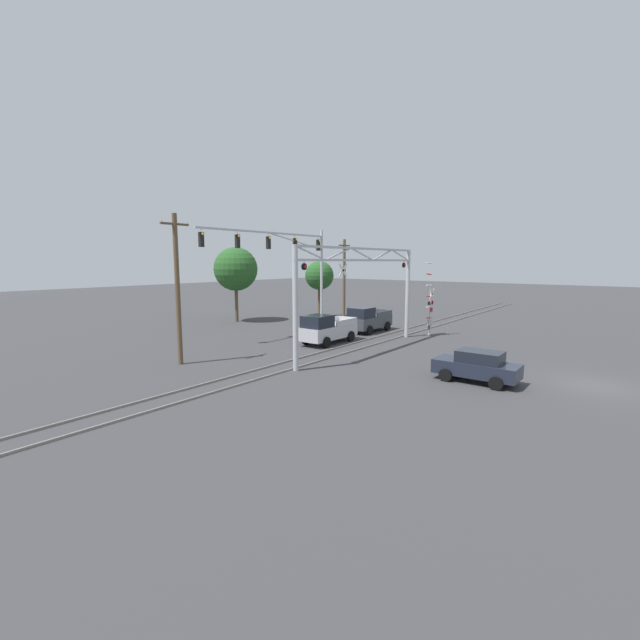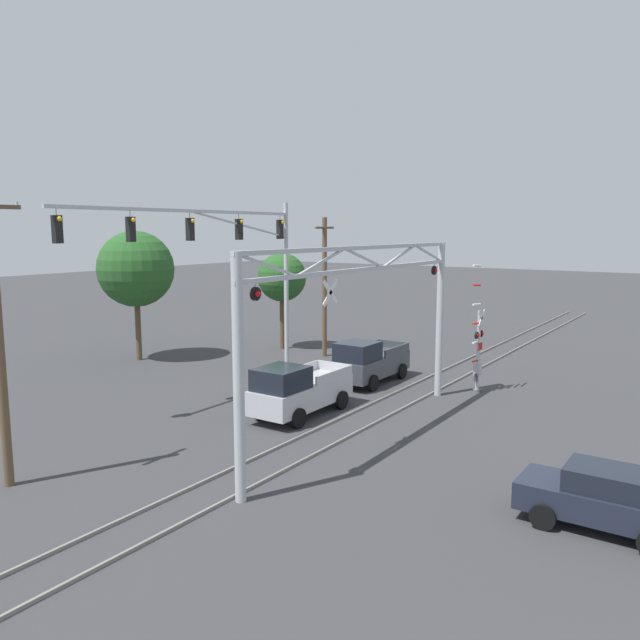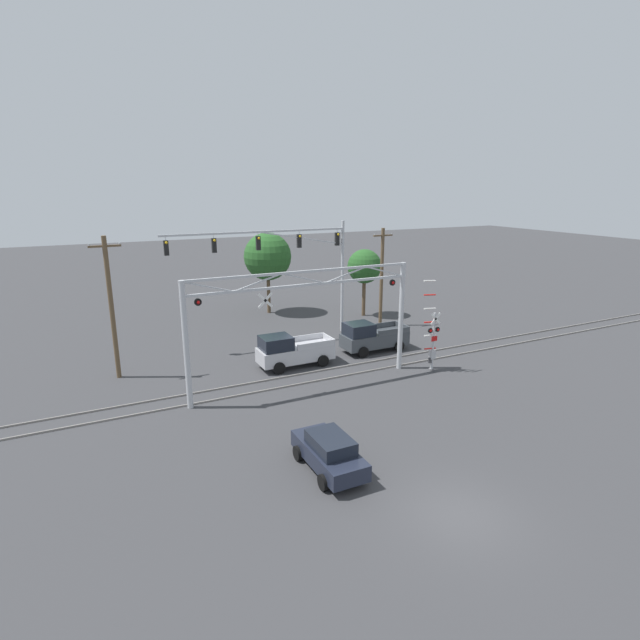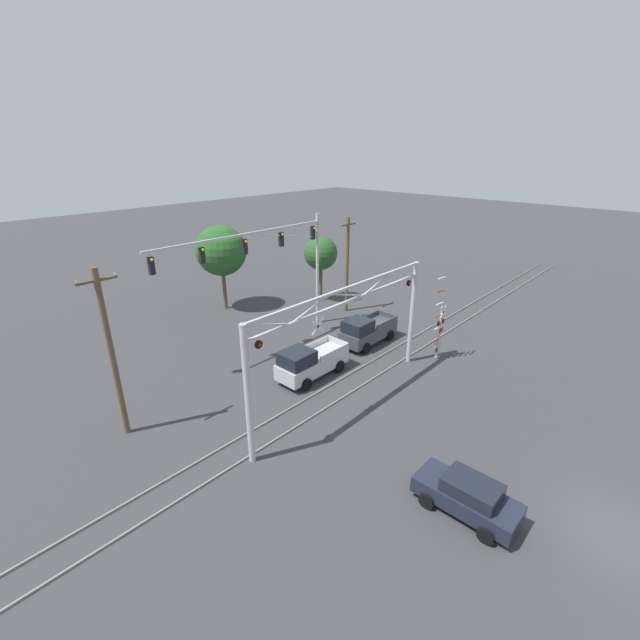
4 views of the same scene
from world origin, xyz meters
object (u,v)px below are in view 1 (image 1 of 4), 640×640
at_px(utility_pole_right, 344,279).
at_px(sedan_waiting, 477,366).
at_px(traffic_signal_span, 293,256).
at_px(pickup_truck_lead, 327,329).
at_px(background_tree_beyond_span, 319,276).
at_px(crossing_gantry, 362,285).
at_px(utility_pole_left, 177,288).
at_px(crossing_signal_mast, 430,311).
at_px(pickup_truck_following, 368,320).
at_px(background_tree_far_left_verge, 236,269).

bearing_deg(utility_pole_right, sedan_waiting, -128.31).
height_order(traffic_signal_span, sedan_waiting, traffic_signal_span).
relative_size(pickup_truck_lead, background_tree_beyond_span, 0.82).
bearing_deg(crossing_gantry, utility_pole_left, 146.80).
relative_size(crossing_signal_mast, pickup_truck_lead, 1.20).
bearing_deg(pickup_truck_following, crossing_signal_mast, -74.33).
distance_m(traffic_signal_span, utility_pole_left, 13.72).
relative_size(crossing_signal_mast, traffic_signal_span, 0.43).
bearing_deg(crossing_signal_mast, utility_pole_left, 157.20).
bearing_deg(sedan_waiting, crossing_gantry, 71.82).
bearing_deg(pickup_truck_lead, crossing_signal_mast, -31.03).
bearing_deg(pickup_truck_following, background_tree_beyond_span, 61.99).
xyz_separation_m(traffic_signal_span, utility_pole_right, (7.67, 0.01, -2.19)).
distance_m(sedan_waiting, background_tree_far_left_verge, 27.42).
bearing_deg(traffic_signal_span, pickup_truck_following, -58.21).
relative_size(background_tree_beyond_span, background_tree_far_left_verge, 0.82).
bearing_deg(background_tree_far_left_verge, sedan_waiting, -105.40).
distance_m(traffic_signal_span, background_tree_far_left_verge, 8.41).
bearing_deg(sedan_waiting, background_tree_far_left_verge, 74.60).
relative_size(traffic_signal_span, sedan_waiting, 3.44).
distance_m(utility_pole_right, background_tree_beyond_span, 3.54).
xyz_separation_m(crossing_gantry, traffic_signal_span, (3.57, 9.18, 1.97)).
bearing_deg(background_tree_beyond_span, crossing_signal_mast, -103.59).
bearing_deg(background_tree_far_left_verge, crossing_gantry, -104.00).
bearing_deg(pickup_truck_following, traffic_signal_span, 121.79).
xyz_separation_m(crossing_gantry, sedan_waiting, (-2.83, -8.62, -3.63)).
relative_size(crossing_signal_mast, utility_pole_left, 0.68).
bearing_deg(pickup_truck_lead, sedan_waiting, -106.08).
bearing_deg(background_tree_beyond_span, background_tree_far_left_verge, 146.92).
bearing_deg(sedan_waiting, background_tree_beyond_span, 55.70).
height_order(sedan_waiting, utility_pole_left, utility_pole_left).
distance_m(utility_pole_left, background_tree_beyond_span, 22.33).
bearing_deg(pickup_truck_following, utility_pole_left, 171.06).
bearing_deg(sedan_waiting, pickup_truck_lead, 73.92).
relative_size(traffic_signal_span, background_tree_beyond_span, 2.32).
relative_size(crossing_gantry, background_tree_far_left_verge, 1.86).
height_order(utility_pole_left, utility_pole_right, utility_pole_left).
relative_size(crossing_gantry, sedan_waiting, 3.38).
xyz_separation_m(pickup_truck_following, sedan_waiting, (-9.78, -12.36, -0.24)).
xyz_separation_m(crossing_signal_mast, pickup_truck_following, (-1.39, 4.97, -0.95)).
bearing_deg(background_tree_far_left_verge, pickup_truck_following, -79.33).
height_order(pickup_truck_following, utility_pole_right, utility_pole_right).
relative_size(pickup_truck_following, background_tree_beyond_span, 0.80).
relative_size(pickup_truck_lead, utility_pole_left, 0.57).
xyz_separation_m(pickup_truck_lead, background_tree_beyond_span, (11.07, 9.28, 3.43)).
bearing_deg(traffic_signal_span, pickup_truck_lead, -116.93).
distance_m(crossing_gantry, traffic_signal_span, 10.05).
relative_size(sedan_waiting, utility_pole_right, 0.50).
distance_m(traffic_signal_span, pickup_truck_following, 8.35).
height_order(crossing_gantry, utility_pole_right, utility_pole_right).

